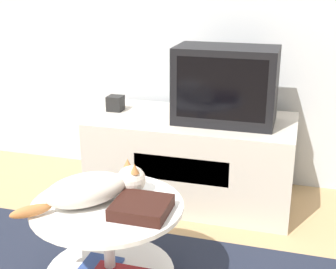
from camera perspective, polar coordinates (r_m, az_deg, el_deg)
tv_stand at (r=2.72m, az=3.05°, el=-2.97°), size 1.14×0.58×0.49m
tv at (r=2.54m, az=7.04°, el=6.00°), size 0.54×0.31×0.41m
speaker at (r=2.80m, az=-6.43°, el=3.81°), size 0.09×0.09×0.09m
coffee_table at (r=1.89m, az=-7.19°, el=-12.62°), size 0.59×0.59×0.41m
dvd_box at (r=1.73m, az=-3.25°, el=-8.86°), size 0.20×0.19×0.05m
cat at (r=1.81m, az=-9.08°, el=-6.48°), size 0.40×0.42×0.14m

